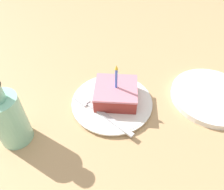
{
  "coord_description": "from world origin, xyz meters",
  "views": [
    {
      "loc": [
        -0.04,
        0.39,
        0.44
      ],
      "look_at": [
        -0.01,
        -0.01,
        0.04
      ],
      "focal_mm": 35.0,
      "sensor_mm": 36.0,
      "label": 1
    }
  ],
  "objects_px": {
    "cake_slice": "(116,93)",
    "bottle": "(8,118)",
    "fork": "(99,111)",
    "plate": "(112,102)",
    "side_plate": "(211,96)"
  },
  "relations": [
    {
      "from": "cake_slice",
      "to": "side_plate",
      "type": "distance_m",
      "value": 0.27
    },
    {
      "from": "cake_slice",
      "to": "plate",
      "type": "bearing_deg",
      "value": 36.75
    },
    {
      "from": "cake_slice",
      "to": "side_plate",
      "type": "height_order",
      "value": "cake_slice"
    },
    {
      "from": "plate",
      "to": "side_plate",
      "type": "distance_m",
      "value": 0.28
    },
    {
      "from": "bottle",
      "to": "side_plate",
      "type": "xyz_separation_m",
      "value": [
        -0.49,
        -0.16,
        -0.06
      ]
    },
    {
      "from": "cake_slice",
      "to": "bottle",
      "type": "xyz_separation_m",
      "value": [
        0.23,
        0.13,
        0.04
      ]
    },
    {
      "from": "cake_slice",
      "to": "bottle",
      "type": "height_order",
      "value": "bottle"
    },
    {
      "from": "fork",
      "to": "side_plate",
      "type": "relative_size",
      "value": 0.75
    },
    {
      "from": "cake_slice",
      "to": "fork",
      "type": "relative_size",
      "value": 0.7
    },
    {
      "from": "fork",
      "to": "plate",
      "type": "bearing_deg",
      "value": -128.73
    },
    {
      "from": "plate",
      "to": "bottle",
      "type": "distance_m",
      "value": 0.26
    },
    {
      "from": "side_plate",
      "to": "bottle",
      "type": "bearing_deg",
      "value": 18.15
    },
    {
      "from": "plate",
      "to": "cake_slice",
      "type": "distance_m",
      "value": 0.03
    },
    {
      "from": "fork",
      "to": "bottle",
      "type": "xyz_separation_m",
      "value": [
        0.18,
        0.08,
        0.06
      ]
    },
    {
      "from": "cake_slice",
      "to": "bottle",
      "type": "relative_size",
      "value": 0.64
    }
  ]
}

